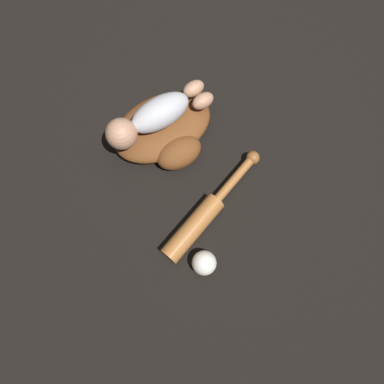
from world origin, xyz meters
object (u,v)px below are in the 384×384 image
at_px(baby_figure, 153,117).
at_px(baseball_bat, 203,215).
at_px(baseball, 204,263).
at_px(baseball_glove, 165,131).

bearing_deg(baby_figure, baseball_bat, 75.00).
bearing_deg(baseball_bat, baby_figure, -105.00).
distance_m(baby_figure, baseball_bat, 0.34).
bearing_deg(baseball, baseball_bat, -132.92).
relative_size(baby_figure, baseball_bat, 0.83).
bearing_deg(baby_figure, baseball_glove, 132.22).
bearing_deg(baseball_glove, baseball, 62.98).
height_order(baseball_glove, baseball_bat, baseball_glove).
relative_size(baby_figure, baseball, 5.00).
xyz_separation_m(baseball_bat, baseball, (0.10, 0.11, 0.01)).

